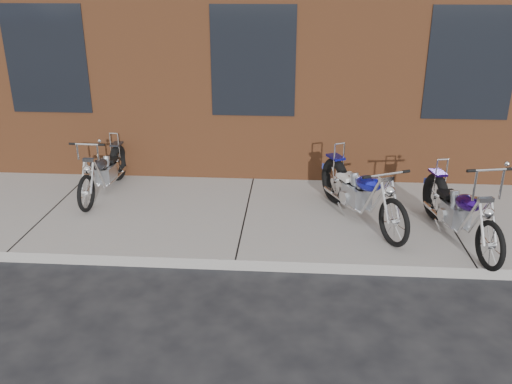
{
  "coord_description": "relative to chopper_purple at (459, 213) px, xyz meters",
  "views": [
    {
      "loc": [
        0.7,
        -6.03,
        3.48
      ],
      "look_at": [
        0.21,
        0.8,
        0.77
      ],
      "focal_mm": 38.0,
      "sensor_mm": 36.0,
      "label": 1
    }
  ],
  "objects": [
    {
      "name": "chopper_third",
      "position": [
        -5.33,
        1.33,
        -0.03
      ],
      "size": [
        0.49,
        2.0,
        1.01
      ],
      "rotation": [
        0.0,
        0.0,
        -1.61
      ],
      "color": "black",
      "rests_on": "sidewalk"
    },
    {
      "name": "ground",
      "position": [
        -2.94,
        -0.81,
        -0.54
      ],
      "size": [
        120.0,
        120.0,
        0.0
      ],
      "primitive_type": "plane",
      "color": "black",
      "rests_on": "ground"
    },
    {
      "name": "chopper_purple",
      "position": [
        0.0,
        0.0,
        0.0
      ],
      "size": [
        0.66,
        2.15,
        1.22
      ],
      "rotation": [
        0.0,
        0.0,
        -1.37
      ],
      "color": "black",
      "rests_on": "sidewalk"
    },
    {
      "name": "sidewalk",
      "position": [
        -2.94,
        0.69,
        -0.47
      ],
      "size": [
        22.0,
        3.0,
        0.15
      ],
      "primitive_type": "cube",
      "color": "gray",
      "rests_on": "ground"
    },
    {
      "name": "chopper_blue",
      "position": [
        -1.26,
        0.53,
        0.02
      ],
      "size": [
        1.08,
        2.12,
        1.0
      ],
      "rotation": [
        0.0,
        0.0,
        -1.13
      ],
      "color": "black",
      "rests_on": "sidewalk"
    }
  ]
}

